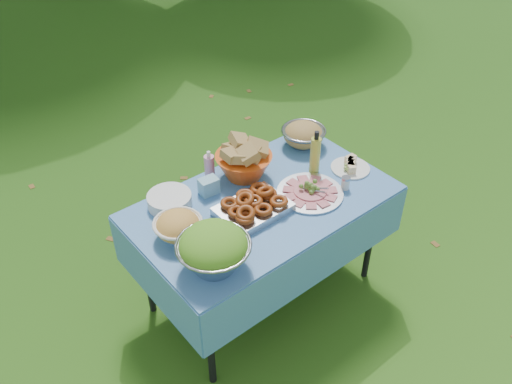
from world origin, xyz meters
TOP-DOWN VIEW (x-y plane):
  - ground at (0.00, 0.00)m, footprint 80.00×80.00m
  - picnic_table at (0.00, 0.00)m, footprint 1.46×0.86m
  - salad_bowl at (-0.51, -0.24)m, footprint 0.42×0.42m
  - pasta_bowl_white at (-0.52, 0.05)m, footprint 0.28×0.28m
  - plate_stack at (-0.42, 0.30)m, footprint 0.30×0.30m
  - wipes_box at (-0.19, 0.25)m, footprint 0.11×0.09m
  - sanitizer_bottle at (-0.10, 0.38)m, footprint 0.07×0.07m
  - bread_bowl at (0.06, 0.25)m, footprint 0.35×0.35m
  - pasta_bowl_steel at (0.57, 0.28)m, footprint 0.30×0.30m
  - fried_tray at (-0.11, -0.04)m, footprint 0.38×0.27m
  - charcuterie_platter at (0.24, -0.12)m, footprint 0.50×0.50m
  - oil_bottle at (0.42, 0.02)m, footprint 0.07×0.07m
  - cheese_plate at (0.60, -0.10)m, footprint 0.28×0.28m
  - shaker at (0.44, -0.21)m, footprint 0.06×0.06m

SIDE VIEW (x-z plane):
  - ground at x=0.00m, z-range 0.00..0.00m
  - picnic_table at x=0.00m, z-range 0.00..0.76m
  - cheese_plate at x=0.60m, z-range 0.76..0.83m
  - plate_stack at x=-0.42m, z-range 0.76..0.83m
  - shaker at x=0.44m, z-range 0.76..0.84m
  - charcuterie_platter at x=0.24m, z-range 0.76..0.85m
  - fried_tray at x=-0.11m, z-range 0.76..0.85m
  - wipes_box at x=-0.19m, z-range 0.76..0.86m
  - pasta_bowl_white at x=-0.52m, z-range 0.76..0.90m
  - pasta_bowl_steel at x=0.57m, z-range 0.76..0.91m
  - sanitizer_bottle at x=-0.10m, z-range 0.76..0.93m
  - bread_bowl at x=0.06m, z-range 0.76..0.98m
  - salad_bowl at x=-0.51m, z-range 0.76..1.00m
  - oil_bottle at x=0.42m, z-range 0.76..1.04m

